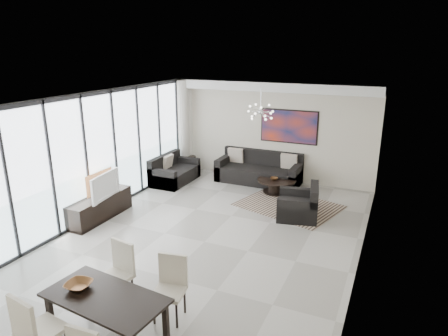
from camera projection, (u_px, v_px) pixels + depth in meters
The scene contains 19 objects.
room_shell at pixel (225, 178), 7.63m from camera, with size 6.00×9.00×2.90m.
window_wall at pixel (89, 158), 8.91m from camera, with size 0.37×8.95×2.90m.
soffit at pixel (272, 87), 11.18m from camera, with size 5.98×0.40×0.26m, color white.
painting at pixel (289, 127), 11.46m from camera, with size 1.68×0.04×0.98m, color red.
chandelier at pixel (261, 112), 9.61m from camera, with size 0.66×0.66×0.71m.
rug at pixel (289, 206), 10.09m from camera, with size 2.34×1.80×0.01m, color black.
coffee_table at pixel (277, 185), 10.96m from camera, with size 1.06×1.06×0.37m.
bowl_coffee at pixel (274, 179), 10.87m from camera, with size 0.21×0.21×0.07m, color brown.
sofa_main at pixel (259, 172), 11.80m from camera, with size 2.45×1.00×0.89m.
loveseat at pixel (174, 173), 11.81m from camera, with size 0.89×1.58×0.79m.
armchair at pixel (299, 206), 9.34m from camera, with size 1.08×1.12×0.80m.
side_table at pixel (190, 161), 12.77m from camera, with size 0.36×0.36×0.50m.
tv_console at pixel (100, 207), 9.29m from camera, with size 0.50×1.77×0.55m, color black.
television at pixel (101, 186), 9.02m from camera, with size 1.03×0.14×0.60m, color gray.
dining_table at pixel (105, 302), 5.32m from camera, with size 1.75×1.01×0.70m.
dining_chair_sw at pixel (33, 327), 4.84m from camera, with size 0.55×0.55×1.05m.
dining_chair_nw at pixel (119, 268), 6.19m from camera, with size 0.53×0.53×1.00m.
dining_chair_ne at pixel (171, 282), 5.86m from camera, with size 0.51×0.51×0.96m.
bowl_dining at pixel (79, 285), 5.46m from camera, with size 0.35×0.35×0.09m, color brown.
Camera 1 is at (3.39, -6.62, 3.88)m, focal length 32.00 mm.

